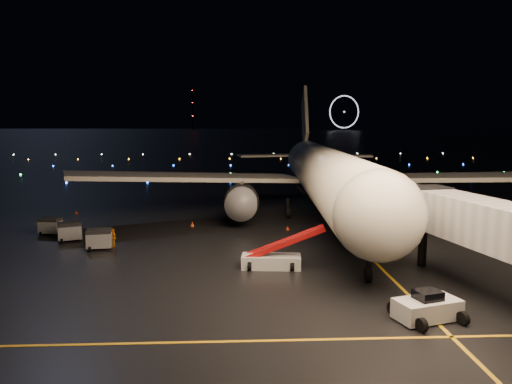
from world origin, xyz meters
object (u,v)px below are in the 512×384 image
crew_c (113,238)px  baggage_cart_0 (70,232)px  baggage_cart_2 (50,226)px  pushback_tug (427,305)px  belt_loader (271,248)px  airliner (323,144)px  baggage_cart_1 (99,239)px

crew_c → baggage_cart_0: 5.39m
baggage_cart_2 → pushback_tug: bearing=-30.6°
crew_c → baggage_cart_0: (-4.81, 2.42, 0.08)m
belt_loader → crew_c: 16.33m
airliner → baggage_cart_1: (-23.68, -16.68, -7.99)m
baggage_cart_0 → baggage_cart_1: bearing=-62.8°
baggage_cart_1 → airliner: bearing=26.0°
crew_c → baggage_cart_0: baggage_cart_0 is taller
crew_c → baggage_cart_2: 9.48m
airliner → pushback_tug: size_ratio=16.68×
belt_loader → baggage_cart_1: bearing=162.4°
airliner → pushback_tug: 35.42m
crew_c → baggage_cart_1: (-1.03, -1.02, 0.09)m
crew_c → baggage_cart_1: size_ratio=0.77×
crew_c → baggage_cart_0: size_ratio=0.78×
airliner → belt_loader: size_ratio=9.11×
crew_c → baggage_cart_2: (-7.74, 5.47, 0.02)m
belt_loader → baggage_cart_0: (-19.17, 10.17, -0.75)m
pushback_tug → baggage_cart_2: pushback_tug is taller
pushback_tug → baggage_cart_2: size_ratio=1.85×
airliner → crew_c: size_ratio=37.03×
crew_c → belt_loader: bearing=22.1°
airliner → baggage_cart_2: 33.06m
baggage_cart_0 → pushback_tug: bearing=-58.2°
pushback_tug → baggage_cart_0: size_ratio=1.72×
baggage_cart_0 → baggage_cart_2: size_ratio=1.07×
baggage_cart_0 → airliner: bearing=5.2°
crew_c → baggage_cart_1: 1.45m
belt_loader → baggage_cart_0: 21.71m
pushback_tug → baggage_cart_1: (-23.76, 17.82, 0.04)m
airliner → baggage_cart_0: bearing=-151.2°
pushback_tug → baggage_cart_1: size_ratio=1.71×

